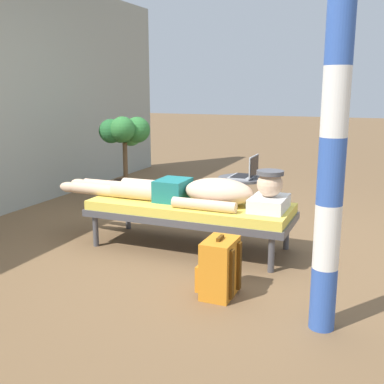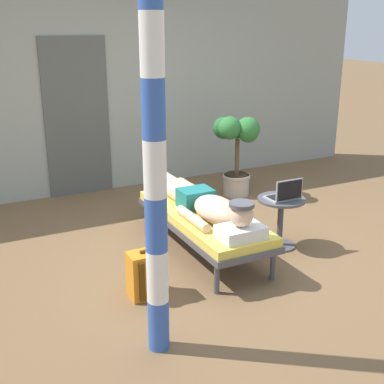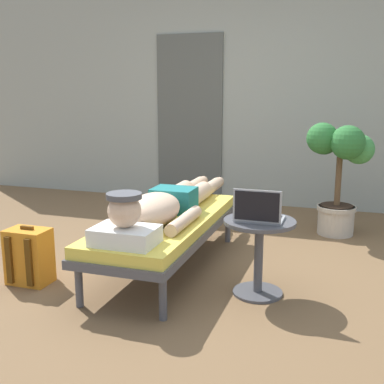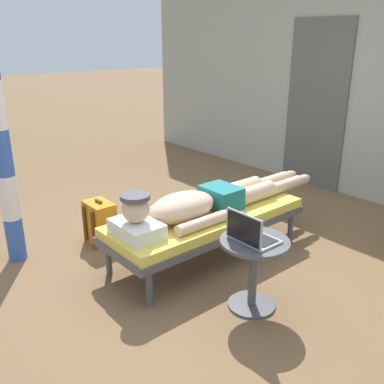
{
  "view_description": "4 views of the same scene",
  "coord_description": "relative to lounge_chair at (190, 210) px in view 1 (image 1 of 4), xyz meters",
  "views": [
    {
      "loc": [
        -3.8,
        -1.44,
        1.4
      ],
      "look_at": [
        -0.22,
        0.05,
        0.54
      ],
      "focal_mm": 43.97,
      "sensor_mm": 36.0,
      "label": 1
    },
    {
      "loc": [
        -2.32,
        -4.07,
        2.22
      ],
      "look_at": [
        -0.27,
        0.03,
        0.68
      ],
      "focal_mm": 47.9,
      "sensor_mm": 36.0,
      "label": 2
    },
    {
      "loc": [
        1.18,
        -3.14,
        1.36
      ],
      "look_at": [
        0.05,
        0.25,
        0.59
      ],
      "focal_mm": 44.17,
      "sensor_mm": 36.0,
      "label": 3
    },
    {
      "loc": [
        2.39,
        -2.16,
        1.83
      ],
      "look_at": [
        -0.35,
        0.16,
        0.52
      ],
      "focal_mm": 40.23,
      "sensor_mm": 36.0,
      "label": 4
    }
  ],
  "objects": [
    {
      "name": "side_table",
      "position": [
        0.76,
        -0.25,
        0.01
      ],
      "size": [
        0.48,
        0.48,
        0.52
      ],
      "color": "#4C4C51",
      "rests_on": "ground"
    },
    {
      "name": "lounge_chair",
      "position": [
        0.0,
        0.0,
        0.0
      ],
      "size": [
        0.68,
        1.8,
        0.42
      ],
      "color": "#4C4C51",
      "rests_on": "ground"
    },
    {
      "name": "laptop",
      "position": [
        0.76,
        -0.3,
        0.24
      ],
      "size": [
        0.31,
        0.24,
        0.23
      ],
      "color": "#A5A8AD",
      "rests_on": "side_table"
    },
    {
      "name": "backpack",
      "position": [
        -0.84,
        -0.57,
        -0.15
      ],
      "size": [
        0.3,
        0.26,
        0.42
      ],
      "color": "orange",
      "rests_on": "ground"
    },
    {
      "name": "person_reclining",
      "position": [
        -0.0,
        -0.03,
        0.17
      ],
      "size": [
        0.53,
        2.17,
        0.33
      ],
      "color": "white",
      "rests_on": "lounge_chair"
    },
    {
      "name": "porch_post",
      "position": [
        -1.03,
        -1.28,
        0.98
      ],
      "size": [
        0.15,
        0.15,
        2.66
      ],
      "color": "#3359B2",
      "rests_on": "ground"
    },
    {
      "name": "ground_plane",
      "position": [
        0.11,
        -0.11,
        -0.35
      ],
      "size": [
        40.0,
        40.0,
        0.0
      ],
      "primitive_type": "plane",
      "color": "brown"
    },
    {
      "name": "potted_plant",
      "position": [
        1.21,
        1.35,
        0.36
      ],
      "size": [
        0.62,
        0.53,
        1.08
      ],
      "color": "#BFB29E",
      "rests_on": "ground"
    }
  ]
}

